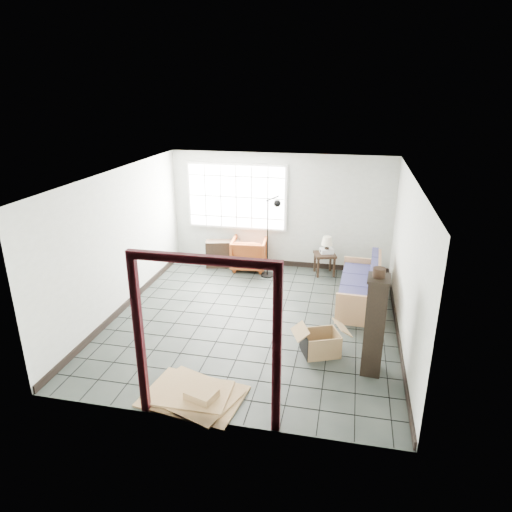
% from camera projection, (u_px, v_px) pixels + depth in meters
% --- Properties ---
extents(ground, '(5.50, 5.50, 0.00)m').
position_uv_depth(ground, '(254.00, 319.00, 8.23)').
color(ground, black).
rests_on(ground, ground).
extents(room_shell, '(5.02, 5.52, 2.61)m').
position_uv_depth(room_shell, '(255.00, 230.00, 7.67)').
color(room_shell, '#ABAFA8').
rests_on(room_shell, ground).
extents(window_panel, '(2.32, 0.08, 1.52)m').
position_uv_depth(window_panel, '(237.00, 197.00, 10.35)').
color(window_panel, silver).
rests_on(window_panel, ground).
extents(doorway_trim, '(1.80, 0.08, 2.20)m').
position_uv_depth(doorway_trim, '(205.00, 322.00, 5.28)').
color(doorway_trim, '#360C12').
rests_on(doorway_trim, ground).
extents(futon_sofa, '(0.82, 1.97, 0.86)m').
position_uv_depth(futon_sofa, '(362.00, 288.00, 8.74)').
color(futon_sofa, olive).
rests_on(futon_sofa, ground).
extents(armchair, '(0.83, 0.79, 0.79)m').
position_uv_depth(armchair, '(249.00, 252.00, 10.42)').
color(armchair, '#8F5314').
rests_on(armchair, ground).
extents(side_table, '(0.55, 0.55, 0.49)m').
position_uv_depth(side_table, '(325.00, 257.00, 10.08)').
color(side_table, black).
rests_on(side_table, ground).
extents(table_lamp, '(0.32, 0.32, 0.39)m').
position_uv_depth(table_lamp, '(327.00, 242.00, 9.97)').
color(table_lamp, black).
rests_on(table_lamp, side_table).
extents(projector, '(0.33, 0.30, 0.10)m').
position_uv_depth(projector, '(327.00, 251.00, 10.07)').
color(projector, silver).
rests_on(projector, side_table).
extents(floor_lamp, '(0.49, 0.44, 1.85)m').
position_uv_depth(floor_lamp, '(272.00, 235.00, 9.68)').
color(floor_lamp, black).
rests_on(floor_lamp, ground).
extents(console_shelf, '(0.85, 0.48, 0.62)m').
position_uv_depth(console_shelf, '(223.00, 254.00, 10.57)').
color(console_shelf, black).
rests_on(console_shelf, ground).
extents(tall_shelf, '(0.34, 0.43, 1.49)m').
position_uv_depth(tall_shelf, '(375.00, 325.00, 6.47)').
color(tall_shelf, black).
rests_on(tall_shelf, ground).
extents(pot, '(0.19, 0.19, 0.13)m').
position_uv_depth(pot, '(379.00, 273.00, 6.21)').
color(pot, black).
rests_on(pot, tall_shelf).
extents(open_box, '(0.97, 0.73, 0.50)m').
position_uv_depth(open_box, '(321.00, 343.00, 7.11)').
color(open_box, olive).
rests_on(open_box, ground).
extents(cardboard_pile, '(1.44, 1.19, 0.19)m').
position_uv_depth(cardboard_pile, '(194.00, 395.00, 6.12)').
color(cardboard_pile, olive).
rests_on(cardboard_pile, ground).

